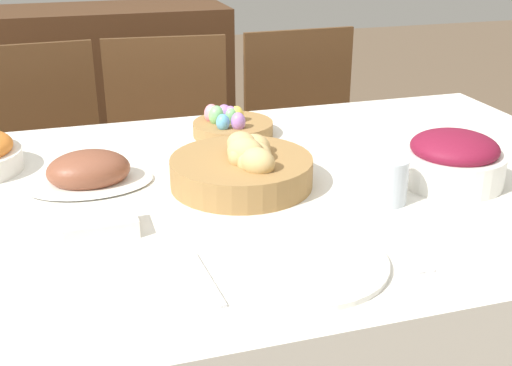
% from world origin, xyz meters
% --- Properties ---
extents(dining_table, '(1.72, 1.06, 0.77)m').
position_xyz_m(dining_table, '(0.00, 0.00, 0.38)').
color(dining_table, silver).
rests_on(dining_table, ground).
extents(chair_far_right, '(0.43, 0.43, 0.91)m').
position_xyz_m(chair_far_right, '(0.49, 0.86, 0.50)').
color(chair_far_right, brown).
rests_on(chair_far_right, ground).
extents(chair_far_center, '(0.46, 0.46, 0.91)m').
position_xyz_m(chair_far_center, '(-0.02, 0.86, 0.50)').
color(chair_far_center, brown).
rests_on(chair_far_center, ground).
extents(chair_far_left, '(0.45, 0.45, 0.91)m').
position_xyz_m(chair_far_left, '(-0.45, 0.86, 0.50)').
color(chair_far_left, brown).
rests_on(chair_far_left, ground).
extents(sideboard, '(1.11, 0.44, 0.93)m').
position_xyz_m(sideboard, '(-0.20, 1.63, 0.47)').
color(sideboard, '#4C2D19').
rests_on(sideboard, ground).
extents(bread_basket, '(0.30, 0.30, 0.11)m').
position_xyz_m(bread_basket, '(-0.00, 0.01, 0.81)').
color(bread_basket, '#9E7542').
rests_on(bread_basket, dining_table).
extents(egg_basket, '(0.21, 0.21, 0.08)m').
position_xyz_m(egg_basket, '(0.05, 0.33, 0.79)').
color(egg_basket, '#9E7542').
rests_on(egg_basket, dining_table).
extents(ham_platter, '(0.27, 0.19, 0.08)m').
position_xyz_m(ham_platter, '(-0.32, 0.11, 0.79)').
color(ham_platter, white).
rests_on(ham_platter, dining_table).
extents(beet_salad_bowl, '(0.22, 0.22, 0.11)m').
position_xyz_m(beet_salad_bowl, '(0.42, -0.11, 0.82)').
color(beet_salad_bowl, white).
rests_on(beet_salad_bowl, dining_table).
extents(dinner_plate, '(0.28, 0.28, 0.01)m').
position_xyz_m(dinner_plate, '(0.00, -0.34, 0.77)').
color(dinner_plate, white).
rests_on(dinner_plate, dining_table).
extents(fork, '(0.02, 0.17, 0.00)m').
position_xyz_m(fork, '(-0.16, -0.34, 0.77)').
color(fork, silver).
rests_on(fork, dining_table).
extents(knife, '(0.02, 0.17, 0.00)m').
position_xyz_m(knife, '(0.16, -0.34, 0.77)').
color(knife, silver).
rests_on(knife, dining_table).
extents(spoon, '(0.02, 0.17, 0.00)m').
position_xyz_m(spoon, '(0.19, -0.34, 0.77)').
color(spoon, silver).
rests_on(spoon, dining_table).
extents(drinking_cup, '(0.08, 0.08, 0.09)m').
position_xyz_m(drinking_cup, '(0.24, -0.15, 0.81)').
color(drinking_cup, silver).
rests_on(drinking_cup, dining_table).
extents(butter_dish, '(0.13, 0.08, 0.03)m').
position_xyz_m(butter_dish, '(-0.31, -0.13, 0.78)').
color(butter_dish, white).
rests_on(butter_dish, dining_table).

